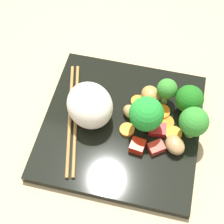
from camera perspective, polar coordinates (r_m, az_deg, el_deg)
The scene contains 20 objects.
ground_plane at distance 67.22cm, azimuth 1.49°, elevation -2.96°, with size 110.00×110.00×2.00cm, color tan.
square_plate at distance 65.67cm, azimuth 1.52°, elevation -2.20°, with size 28.39×28.39×1.57cm, color black.
rice_mound at distance 62.51cm, azimuth -3.63°, elevation 0.98°, with size 8.95×7.94×7.69cm, color white.
broccoli_floret_0 at distance 61.65cm, azimuth 13.02°, elevation -1.59°, with size 5.13×5.13×7.24cm.
broccoli_floret_1 at distance 60.25cm, azimuth 5.48°, elevation -0.65°, with size 6.04×6.04×8.11cm.
broccoli_floret_2 at distance 64.75cm, azimuth 12.35°, elevation 2.01°, with size 5.11×5.11×6.42cm.
broccoli_floret_3 at distance 65.26cm, azimuth 8.83°, elevation 3.64°, with size 3.75×3.75×5.92cm.
carrot_slice_0 at distance 64.00cm, azimuth 2.44°, elevation -2.88°, with size 2.72×2.72×0.62cm, color orange.
carrot_slice_1 at distance 65.54cm, azimuth 8.59°, elevation -1.68°, with size 3.14×3.14×0.44cm, color orange.
carrot_slice_2 at distance 64.44cm, azimuth 9.86°, elevation -3.51°, with size 2.99×2.99×0.68cm, color orange.
carrot_slice_3 at distance 67.33cm, azimuth 4.19°, elevation 1.69°, with size 2.68×2.68×0.62cm, color orange.
carrot_slice_4 at distance 66.45cm, azimuth 7.95°, elevation 0.04°, with size 3.20×3.20×0.78cm, color orange.
carrot_slice_5 at distance 65.41cm, azimuth 5.35°, elevation -1.06°, with size 2.16×2.16×0.63cm, color orange.
pepper_chunk_0 at distance 64.36cm, azimuth 7.38°, elevation -2.51°, with size 3.09×2.42×1.21cm, color red.
pepper_chunk_1 at distance 62.43cm, azimuth 7.13°, elevation -5.67°, with size 2.70×2.11×1.26cm, color red.
pepper_chunk_2 at distance 62.04cm, azimuth 4.11°, elevation -5.45°, with size 2.47×2.49×1.61cm, color red.
chicken_piece_0 at distance 65.03cm, azimuth 3.06°, elevation 0.02°, with size 3.20×2.42×2.25cm, color tan.
chicken_piece_1 at distance 67.03cm, azimuth 6.21°, elevation 2.76°, with size 3.87×3.38×2.90cm, color #B08A45.
chicken_piece_2 at distance 62.34cm, azimuth 10.11°, elevation -5.23°, with size 3.89×3.11×2.67cm, color tan.
chopstick_pair at distance 65.69cm, azimuth -6.33°, elevation -0.82°, with size 23.33×7.96×0.63cm.
Camera 1 is at (-32.06, -6.44, 57.73)cm, focal length 56.80 mm.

